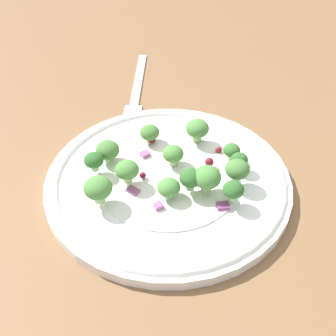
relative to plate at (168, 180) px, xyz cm
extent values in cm
cube|color=brown|center=(0.97, 1.05, -1.86)|extent=(180.00, 180.00, 2.00)
cylinder|color=white|center=(0.00, 0.00, -0.26)|extent=(27.61, 27.61, 1.20)
torus|color=white|center=(0.00, 0.00, 0.34)|extent=(26.40, 26.40, 1.00)
cylinder|color=white|center=(0.00, 0.00, 0.44)|extent=(16.01, 16.01, 0.20)
cylinder|color=#9EC684|center=(6.05, -4.47, 1.47)|extent=(0.99, 0.99, 0.99)
ellipsoid|color=#477A38|center=(6.05, -4.47, 2.66)|extent=(2.63, 2.63, 1.97)
cylinder|color=#8EB77A|center=(3.99, -6.76, 1.55)|extent=(0.83, 0.83, 0.83)
ellipsoid|color=#2D6028|center=(3.99, -6.76, 2.54)|extent=(2.21, 2.21, 1.66)
cylinder|color=#9EC684|center=(-8.23, -0.33, 1.50)|extent=(1.11, 1.11, 1.11)
ellipsoid|color=#4C843D|center=(-8.23, -0.33, 2.83)|extent=(2.95, 2.95, 2.21)
cylinder|color=#ADD18E|center=(-4.42, 1.54, 1.43)|extent=(0.97, 0.97, 0.97)
ellipsoid|color=#4C843D|center=(-4.42, 1.54, 2.59)|extent=(2.58, 2.58, 1.94)
cylinder|color=#ADD18E|center=(-4.85, 5.60, 1.00)|extent=(1.01, 1.01, 1.01)
ellipsoid|color=#477A38|center=(-4.85, 5.60, 2.21)|extent=(2.70, 2.70, 2.03)
cylinder|color=#8EB77A|center=(0.96, -3.26, 1.54)|extent=(0.90, 0.90, 0.90)
ellipsoid|color=#2D6028|center=(0.96, -3.26, 2.61)|extent=(2.40, 2.40, 1.80)
cylinder|color=#9EC684|center=(7.63, -2.67, 1.18)|extent=(0.72, 0.72, 0.72)
ellipsoid|color=#2D6028|center=(7.63, -2.67, 2.05)|extent=(1.93, 1.93, 1.45)
cylinder|color=#8EB77A|center=(6.10, 3.99, 1.26)|extent=(1.05, 1.05, 1.05)
ellipsoid|color=#4C843D|center=(6.10, 3.99, 2.51)|extent=(2.79, 2.79, 2.09)
cylinder|color=#ADD18E|center=(1.50, 1.60, 1.04)|extent=(0.90, 0.90, 0.90)
ellipsoid|color=#4C843D|center=(1.50, 1.60, 2.12)|extent=(2.40, 2.40, 1.80)
cylinder|color=#8EB77A|center=(-6.97, 4.30, 1.54)|extent=(0.82, 0.82, 0.82)
ellipsoid|color=#2D6028|center=(-6.97, 4.30, 2.53)|extent=(2.20, 2.20, 1.65)
cylinder|color=#ADD18E|center=(1.37, 6.57, 0.94)|extent=(0.89, 0.89, 0.89)
ellipsoid|color=#477A38|center=(1.37, 6.57, 2.01)|extent=(2.36, 2.36, 1.77)
cylinder|color=#8EB77A|center=(2.46, -4.10, 1.44)|extent=(1.11, 1.11, 1.11)
ellipsoid|color=#4C843D|center=(2.46, -4.10, 2.77)|extent=(2.95, 2.95, 2.21)
cylinder|color=#ADD18E|center=(7.95, -0.72, 0.97)|extent=(0.74, 0.74, 0.74)
ellipsoid|color=#386B2D|center=(7.95, -0.72, 1.86)|extent=(1.96, 1.96, 1.47)
cylinder|color=#ADD18E|center=(-1.41, -2.84, 0.84)|extent=(0.91, 0.91, 0.91)
ellipsoid|color=#4C843D|center=(-1.41, -2.84, 1.94)|extent=(2.43, 2.43, 1.82)
sphere|color=maroon|center=(-2.62, 1.06, 1.03)|extent=(0.72, 0.72, 0.72)
sphere|color=maroon|center=(1.36, 5.99, 1.22)|extent=(0.88, 0.88, 0.88)
sphere|color=maroon|center=(4.92, -0.76, 1.32)|extent=(1.00, 1.00, 1.00)
sphere|color=maroon|center=(7.38, 0.89, 0.82)|extent=(0.77, 0.77, 0.77)
cube|color=#934C84|center=(-4.46, -0.33, 0.72)|extent=(1.45, 1.66, 0.33)
cube|color=#A35B93|center=(-3.13, -3.74, 0.79)|extent=(0.88, 0.84, 0.52)
cube|color=#A35B93|center=(-0.70, 4.51, 0.80)|extent=(1.08, 1.00, 0.41)
cube|color=#843D75|center=(2.90, -6.77, 0.69)|extent=(1.58, 1.41, 0.44)
cube|color=silver|center=(7.02, 22.94, -0.61)|extent=(8.61, 13.55, 0.50)
cube|color=silver|center=(2.32, 14.92, -0.61)|extent=(3.89, 4.32, 0.50)
camera|label=1|loc=(-16.85, -31.91, 34.02)|focal=46.98mm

